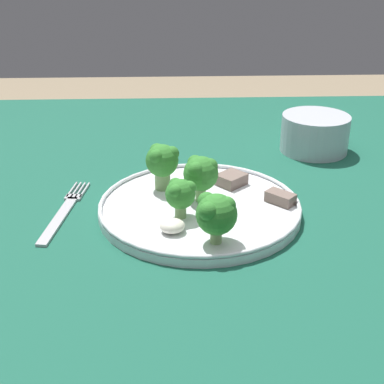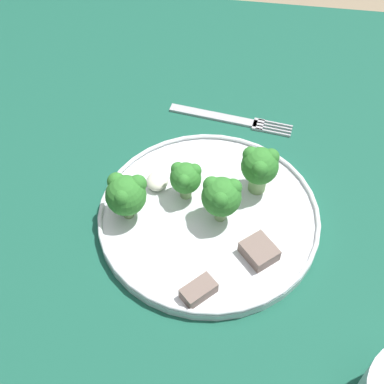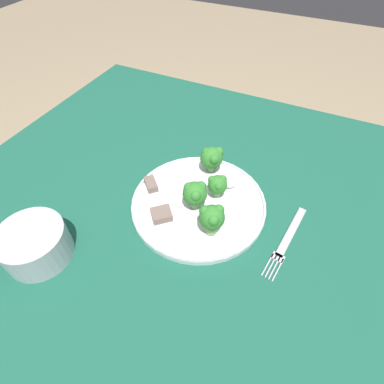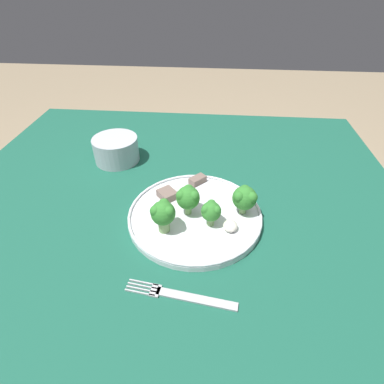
# 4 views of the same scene
# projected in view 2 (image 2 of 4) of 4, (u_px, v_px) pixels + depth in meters

# --- Properties ---
(table) EXTENTS (1.09, 1.09, 0.78)m
(table) POSITION_uv_depth(u_px,v_px,m) (241.00, 276.00, 0.77)
(table) COLOR #195642
(table) RESTS_ON ground_plane
(dinner_plate) EXTENTS (0.29, 0.29, 0.02)m
(dinner_plate) POSITION_uv_depth(u_px,v_px,m) (209.00, 216.00, 0.69)
(dinner_plate) COLOR white
(dinner_plate) RESTS_ON table
(fork) EXTENTS (0.05, 0.19, 0.00)m
(fork) POSITION_uv_depth(u_px,v_px,m) (229.00, 119.00, 0.82)
(fork) COLOR #B2B2B7
(fork) RESTS_ON table
(broccoli_floret_near_rim_left) EXTENTS (0.04, 0.04, 0.06)m
(broccoli_floret_near_rim_left) POSITION_uv_depth(u_px,v_px,m) (186.00, 178.00, 0.69)
(broccoli_floret_near_rim_left) COLOR #7FA866
(broccoli_floret_near_rim_left) RESTS_ON dinner_plate
(broccoli_floret_center_left) EXTENTS (0.05, 0.05, 0.07)m
(broccoli_floret_center_left) POSITION_uv_depth(u_px,v_px,m) (260.00, 166.00, 0.69)
(broccoli_floret_center_left) COLOR #7FA866
(broccoli_floret_center_left) RESTS_ON dinner_plate
(broccoli_floret_back_left) EXTENTS (0.05, 0.05, 0.07)m
(broccoli_floret_back_left) POSITION_uv_depth(u_px,v_px,m) (221.00, 196.00, 0.66)
(broccoli_floret_back_left) COLOR #7FA866
(broccoli_floret_back_left) RESTS_ON dinner_plate
(broccoli_floret_front_left) EXTENTS (0.05, 0.05, 0.07)m
(broccoli_floret_front_left) POSITION_uv_depth(u_px,v_px,m) (126.00, 192.00, 0.66)
(broccoli_floret_front_left) COLOR #7FA866
(broccoli_floret_front_left) RESTS_ON dinner_plate
(meat_slice_front_slice) EXTENTS (0.05, 0.05, 0.02)m
(meat_slice_front_slice) POSITION_uv_depth(u_px,v_px,m) (259.00, 251.00, 0.65)
(meat_slice_front_slice) COLOR #756056
(meat_slice_front_slice) RESTS_ON dinner_plate
(meat_slice_middle_slice) EXTENTS (0.05, 0.04, 0.02)m
(meat_slice_middle_slice) POSITION_uv_depth(u_px,v_px,m) (199.00, 291.00, 0.61)
(meat_slice_middle_slice) COLOR #756056
(meat_slice_middle_slice) RESTS_ON dinner_plate
(sauce_dollop) EXTENTS (0.03, 0.03, 0.02)m
(sauce_dollop) POSITION_uv_depth(u_px,v_px,m) (157.00, 181.00, 0.72)
(sauce_dollop) COLOR silver
(sauce_dollop) RESTS_ON dinner_plate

